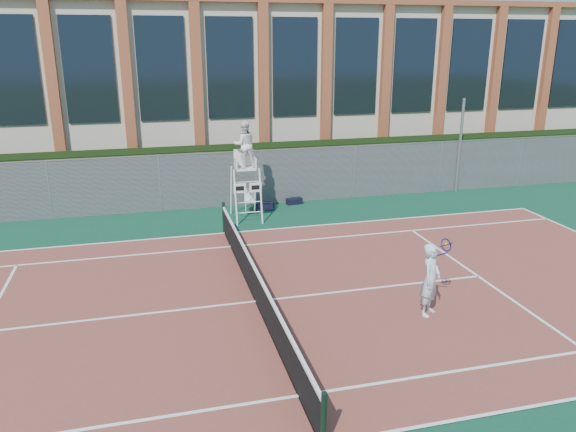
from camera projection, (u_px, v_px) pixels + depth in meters
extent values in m
plane|color=#233814|center=(256.00, 302.00, 14.33)|extent=(120.00, 120.00, 0.00)
cube|color=#0D3D2A|center=(249.00, 286.00, 15.25)|extent=(36.00, 20.00, 0.01)
cube|color=brown|center=(256.00, 302.00, 14.33)|extent=(23.77, 10.97, 0.02)
cylinder|color=black|center=(324.00, 422.00, 8.99)|extent=(0.10, 0.10, 1.10)
cylinder|color=black|center=(224.00, 218.00, 19.34)|extent=(0.10, 0.10, 1.10)
cube|color=black|center=(256.00, 286.00, 14.19)|extent=(0.03, 11.00, 0.86)
cube|color=white|center=(255.00, 269.00, 14.06)|extent=(0.06, 11.20, 0.07)
cube|color=black|center=(208.00, 174.00, 23.24)|extent=(40.00, 1.40, 2.20)
cube|color=#BFB39F|center=(188.00, 87.00, 29.76)|extent=(44.00, 10.00, 8.00)
cube|color=brown|center=(184.00, 5.00, 28.53)|extent=(45.00, 10.60, 0.25)
cylinder|color=#9EA0A5|center=(460.00, 146.00, 24.33)|extent=(0.12, 0.12, 4.06)
cylinder|color=white|center=(236.00, 198.00, 20.17)|extent=(0.06, 0.56, 2.02)
cylinder|color=white|center=(261.00, 197.00, 20.39)|extent=(0.06, 0.56, 2.02)
cylinder|color=white|center=(231.00, 191.00, 21.12)|extent=(0.06, 0.56, 2.02)
cylinder|color=white|center=(255.00, 190.00, 21.34)|extent=(0.06, 0.56, 2.02)
cube|color=white|center=(245.00, 169.00, 20.47)|extent=(0.72, 0.62, 0.06)
cube|color=white|center=(244.00, 157.00, 20.63)|extent=(0.72, 0.05, 0.62)
cube|color=white|center=(240.00, 188.00, 20.20)|extent=(0.45, 0.03, 0.35)
cube|color=white|center=(256.00, 187.00, 20.34)|extent=(0.45, 0.03, 0.35)
imported|color=white|center=(244.00, 144.00, 20.25)|extent=(0.84, 0.66, 1.71)
cube|color=silver|center=(250.00, 201.00, 21.67)|extent=(0.49, 0.49, 0.04)
cube|color=silver|center=(250.00, 194.00, 21.78)|extent=(0.43, 0.11, 0.46)
cylinder|color=silver|center=(246.00, 208.00, 21.56)|extent=(0.03, 0.03, 0.43)
cylinder|color=silver|center=(255.00, 208.00, 21.59)|extent=(0.03, 0.03, 0.43)
cylinder|color=silver|center=(246.00, 206.00, 21.89)|extent=(0.03, 0.03, 0.43)
cylinder|color=silver|center=(255.00, 206.00, 21.92)|extent=(0.03, 0.03, 0.43)
cube|color=black|center=(264.00, 206.00, 22.06)|extent=(0.71, 0.29, 0.30)
cube|color=black|center=(294.00, 201.00, 22.85)|extent=(0.67, 0.37, 0.25)
imported|color=silver|center=(430.00, 280.00, 13.41)|extent=(0.78, 0.76, 1.80)
torus|color=#181142|center=(446.00, 245.00, 13.52)|extent=(0.38, 0.30, 0.30)
sphere|color=#CCE533|center=(446.00, 244.00, 13.72)|extent=(0.07, 0.07, 0.07)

